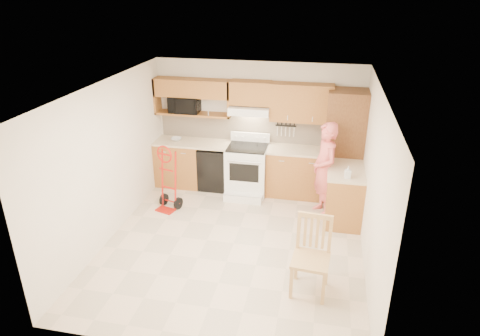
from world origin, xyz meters
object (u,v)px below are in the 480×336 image
(range, at_px, (247,167))
(person, at_px, (324,170))
(hand_truck, at_px, (166,181))
(dining_chair, at_px, (311,258))
(microwave, at_px, (185,104))

(range, distance_m, person, 1.57)
(hand_truck, xyz_separation_m, dining_chair, (2.65, -1.78, -0.02))
(microwave, bearing_deg, hand_truck, -91.27)
(dining_chair, bearing_deg, microwave, 136.18)
(microwave, relative_size, dining_chair, 0.54)
(person, relative_size, dining_chair, 1.59)
(microwave, xyz_separation_m, hand_truck, (-0.00, -1.21, -1.09))
(dining_chair, bearing_deg, range, 121.52)
(microwave, height_order, hand_truck, microwave)
(range, bearing_deg, hand_truck, -144.87)
(person, distance_m, dining_chair, 2.21)
(hand_truck, distance_m, dining_chair, 3.20)
(person, xyz_separation_m, hand_truck, (-2.76, -0.41, -0.29))
(hand_truck, bearing_deg, dining_chair, -16.94)
(hand_truck, bearing_deg, range, 52.08)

